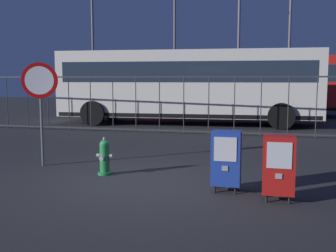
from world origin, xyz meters
The scene contains 12 objects.
ground_plane centered at (0.00, 0.00, 0.00)m, with size 60.00×60.00×0.00m, color #262628.
fire_hydrant centered at (-0.78, 0.35, 0.35)m, with size 0.33×0.32×0.75m.
newspaper_box_primary centered at (2.49, -0.62, 0.57)m, with size 0.48×0.42×1.02m.
newspaper_box_secondary centered at (1.66, -0.28, 0.57)m, with size 0.48×0.42×1.02m.
stop_sign centered at (-2.42, 0.80, 1.60)m, with size 0.71×0.31×2.23m.
fence_barrier centered at (0.00, 6.53, 1.02)m, with size 18.03×0.04×2.00m.
bus_near centered at (-0.87, 9.53, 1.71)m, with size 10.62×3.24×3.00m.
bus_far centered at (0.83, 14.32, 1.71)m, with size 10.64×3.33×3.00m.
street_light_near_left centered at (-7.23, 14.44, 4.09)m, with size 0.32×0.32×7.05m.
street_light_near_right centered at (3.48, 16.37, 4.03)m, with size 0.32×0.32×6.95m.
street_light_far_left centered at (-2.89, 16.09, 3.98)m, with size 0.32×0.32×6.85m.
street_light_far_right centered at (0.86, 14.52, 3.91)m, with size 0.32×0.32×6.72m.
Camera 1 is at (2.26, -6.95, 1.88)m, focal length 43.09 mm.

